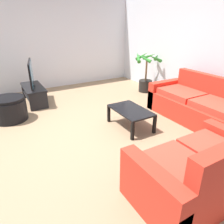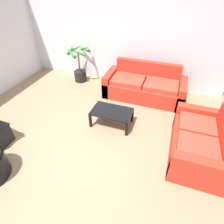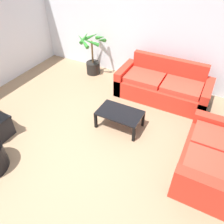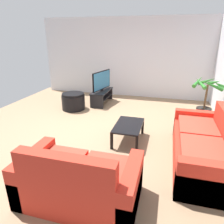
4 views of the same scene
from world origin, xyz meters
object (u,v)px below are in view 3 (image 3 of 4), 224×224
(coffee_table, at_px, (120,114))
(potted_palm, at_px, (93,58))
(couch_main, at_px, (163,87))
(couch_loveseat, at_px, (213,160))

(coffee_table, distance_m, potted_palm, 2.34)
(coffee_table, bearing_deg, couch_main, 72.27)
(couch_main, xyz_separation_m, coffee_table, (-0.45, -1.40, 0.02))
(couch_loveseat, distance_m, potted_palm, 3.98)
(couch_loveseat, distance_m, coffee_table, 1.85)
(coffee_table, relative_size, potted_palm, 0.78)
(potted_palm, bearing_deg, couch_loveseat, -29.66)
(couch_loveseat, height_order, potted_palm, potted_palm)
(couch_main, relative_size, potted_palm, 1.86)
(couch_main, distance_m, couch_loveseat, 2.19)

